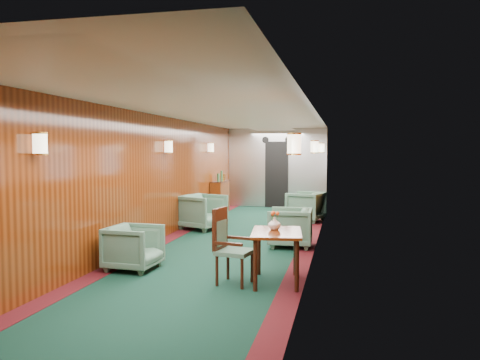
% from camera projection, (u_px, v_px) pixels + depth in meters
% --- Properties ---
extents(room, '(12.00, 12.10, 2.40)m').
position_uv_depth(room, '(232.00, 156.00, 8.42)').
color(room, '#0D3022').
rests_on(room, ground).
extents(bulkhead, '(2.98, 0.17, 2.39)m').
position_uv_depth(bulkhead, '(277.00, 168.00, 14.21)').
color(bulkhead, silver).
rests_on(bulkhead, ground).
extents(windows_right, '(0.02, 8.60, 0.80)m').
position_uv_depth(windows_right, '(316.00, 166.00, 8.36)').
color(windows_right, '#ACAFB3').
rests_on(windows_right, ground).
extents(wall_sconces, '(2.97, 7.97, 0.25)m').
position_uv_depth(wall_sconces, '(239.00, 147.00, 8.96)').
color(wall_sconces, '#FFF0C6').
rests_on(wall_sconces, ground).
extents(dining_table, '(0.74, 0.97, 0.68)m').
position_uv_depth(dining_table, '(277.00, 240.00, 6.06)').
color(dining_table, '#652A0D').
rests_on(dining_table, ground).
extents(side_chair, '(0.50, 0.52, 0.98)m').
position_uv_depth(side_chair, '(228.00, 243.00, 6.05)').
color(side_chair, '#1E4637').
rests_on(side_chair, ground).
extents(credenza, '(0.31, 1.00, 1.17)m').
position_uv_depth(credenza, '(220.00, 197.00, 12.87)').
color(credenza, '#652A0D').
rests_on(credenza, ground).
extents(flower_vase, '(0.19, 0.19, 0.17)m').
position_uv_depth(flower_vase, '(274.00, 223.00, 6.16)').
color(flower_vase, beige).
rests_on(flower_vase, dining_table).
extents(armchair_left_near, '(0.75, 0.73, 0.65)m').
position_uv_depth(armchair_left_near, '(134.00, 247.00, 6.76)').
color(armchair_left_near, '#1E4637').
rests_on(armchair_left_near, ground).
extents(armchair_left_far, '(1.09, 1.07, 0.77)m').
position_uv_depth(armchair_left_far, '(203.00, 212.00, 10.22)').
color(armchair_left_far, '#1E4637').
rests_on(armchair_left_far, ground).
extents(armchair_right_near, '(0.79, 0.77, 0.70)m').
position_uv_depth(armchair_right_near, '(290.00, 227.00, 8.37)').
color(armchair_right_near, '#1E4637').
rests_on(armchair_right_near, ground).
extents(armchair_right_far, '(1.00, 0.99, 0.73)m').
position_uv_depth(armchair_right_far, '(306.00, 206.00, 11.37)').
color(armchair_right_far, '#1E4637').
rests_on(armchair_right_far, ground).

